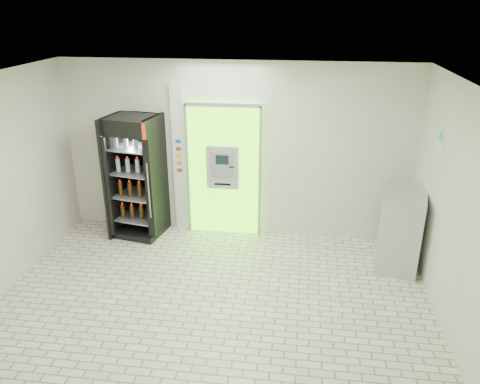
# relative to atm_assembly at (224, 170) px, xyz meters

# --- Properties ---
(ground) EXTENTS (6.00, 6.00, 0.00)m
(ground) POSITION_rel_atm_assembly_xyz_m (0.20, -2.41, -1.17)
(ground) COLOR beige
(ground) RESTS_ON ground
(room_shell) EXTENTS (6.00, 6.00, 6.00)m
(room_shell) POSITION_rel_atm_assembly_xyz_m (0.20, -2.41, 0.67)
(room_shell) COLOR silver
(room_shell) RESTS_ON ground
(atm_assembly) EXTENTS (1.30, 0.24, 2.33)m
(atm_assembly) POSITION_rel_atm_assembly_xyz_m (0.00, 0.00, 0.00)
(atm_assembly) COLOR #63FF12
(atm_assembly) RESTS_ON ground
(pillar) EXTENTS (0.22, 0.11, 2.60)m
(pillar) POSITION_rel_atm_assembly_xyz_m (-0.78, 0.04, 0.13)
(pillar) COLOR silver
(pillar) RESTS_ON ground
(beverage_cooler) EXTENTS (0.92, 0.87, 2.12)m
(beverage_cooler) POSITION_rel_atm_assembly_xyz_m (-1.48, -0.27, -0.15)
(beverage_cooler) COLOR black
(beverage_cooler) RESTS_ON ground
(steel_cabinet) EXTENTS (0.81, 1.03, 1.22)m
(steel_cabinet) POSITION_rel_atm_assembly_xyz_m (2.89, -0.77, -0.56)
(steel_cabinet) COLOR #B6B8BE
(steel_cabinet) RESTS_ON ground
(exit_sign) EXTENTS (0.02, 0.22, 0.26)m
(exit_sign) POSITION_rel_atm_assembly_xyz_m (3.19, -1.01, 0.95)
(exit_sign) COLOR white
(exit_sign) RESTS_ON room_shell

